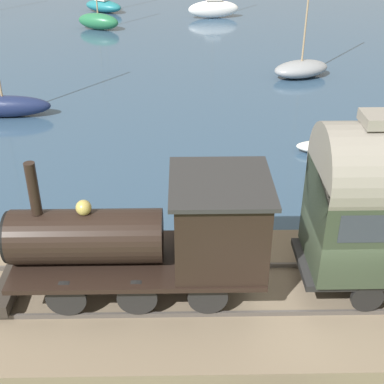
{
  "coord_description": "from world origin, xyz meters",
  "views": [
    {
      "loc": [
        -9.86,
        3.31,
        9.26
      ],
      "look_at": [
        3.8,
        3.05,
        1.41
      ],
      "focal_mm": 50.0,
      "sensor_mm": 36.0,
      "label": 1
    }
  ],
  "objects_px": {
    "sailboat_white": "(213,8)",
    "sailboat_teal": "(103,5)",
    "sailboat_navy": "(4,105)",
    "sailboat_gray": "(301,68)",
    "rowboat_near_shore": "(332,147)",
    "steam_locomotive": "(161,232)",
    "sailboat_green": "(98,21)"
  },
  "relations": [
    {
      "from": "sailboat_white",
      "to": "sailboat_teal",
      "type": "distance_m",
      "value": 9.43
    },
    {
      "from": "sailboat_navy",
      "to": "sailboat_teal",
      "type": "bearing_deg",
      "value": -5.3
    },
    {
      "from": "sailboat_teal",
      "to": "sailboat_gray",
      "type": "relative_size",
      "value": 0.79
    },
    {
      "from": "sailboat_teal",
      "to": "rowboat_near_shore",
      "type": "bearing_deg",
      "value": -122.48
    },
    {
      "from": "sailboat_white",
      "to": "sailboat_gray",
      "type": "xyz_separation_m",
      "value": [
        -15.4,
        -4.03,
        -0.22
      ]
    },
    {
      "from": "steam_locomotive",
      "to": "sailboat_green",
      "type": "distance_m",
      "value": 30.69
    },
    {
      "from": "steam_locomotive",
      "to": "sailboat_navy",
      "type": "height_order",
      "value": "sailboat_navy"
    },
    {
      "from": "sailboat_green",
      "to": "sailboat_gray",
      "type": "xyz_separation_m",
      "value": [
        -11.58,
        -12.71,
        -0.09
      ]
    },
    {
      "from": "sailboat_white",
      "to": "sailboat_teal",
      "type": "xyz_separation_m",
      "value": [
        2.44,
        9.1,
        -0.18
      ]
    },
    {
      "from": "steam_locomotive",
      "to": "sailboat_green",
      "type": "height_order",
      "value": "sailboat_green"
    },
    {
      "from": "sailboat_navy",
      "to": "sailboat_teal",
      "type": "xyz_separation_m",
      "value": [
        23.4,
        -1.62,
        0.02
      ]
    },
    {
      "from": "sailboat_navy",
      "to": "sailboat_green",
      "type": "bearing_deg",
      "value": -8.12
    },
    {
      "from": "steam_locomotive",
      "to": "rowboat_near_shore",
      "type": "relative_size",
      "value": 2.25
    },
    {
      "from": "sailboat_navy",
      "to": "sailboat_green",
      "type": "distance_m",
      "value": 17.27
    },
    {
      "from": "steam_locomotive",
      "to": "sailboat_white",
      "type": "height_order",
      "value": "sailboat_white"
    },
    {
      "from": "sailboat_green",
      "to": "sailboat_gray",
      "type": "bearing_deg",
      "value": -108.71
    },
    {
      "from": "sailboat_teal",
      "to": "sailboat_green",
      "type": "bearing_deg",
      "value": -142.99
    },
    {
      "from": "sailboat_white",
      "to": "sailboat_green",
      "type": "xyz_separation_m",
      "value": [
        -3.82,
        8.68,
        -0.13
      ]
    },
    {
      "from": "sailboat_teal",
      "to": "sailboat_gray",
      "type": "bearing_deg",
      "value": -110.47
    },
    {
      "from": "steam_locomotive",
      "to": "sailboat_green",
      "type": "xyz_separation_m",
      "value": [
        30.13,
        5.62,
        -1.65
      ]
    },
    {
      "from": "sailboat_white",
      "to": "rowboat_near_shore",
      "type": "distance_m",
      "value": 25.35
    },
    {
      "from": "steam_locomotive",
      "to": "sailboat_white",
      "type": "relative_size",
      "value": 0.98
    },
    {
      "from": "sailboat_teal",
      "to": "rowboat_near_shore",
      "type": "height_order",
      "value": "sailboat_teal"
    },
    {
      "from": "sailboat_white",
      "to": "rowboat_near_shore",
      "type": "bearing_deg",
      "value": -179.77
    },
    {
      "from": "rowboat_near_shore",
      "to": "sailboat_green",
      "type": "bearing_deg",
      "value": 35.85
    },
    {
      "from": "sailboat_gray",
      "to": "sailboat_navy",
      "type": "bearing_deg",
      "value": 89.53
    },
    {
      "from": "sailboat_gray",
      "to": "sailboat_green",
      "type": "bearing_deg",
      "value": 26.53
    },
    {
      "from": "sailboat_teal",
      "to": "sailboat_green",
      "type": "relative_size",
      "value": 1.06
    },
    {
      "from": "steam_locomotive",
      "to": "sailboat_gray",
      "type": "bearing_deg",
      "value": -20.94
    },
    {
      "from": "steam_locomotive",
      "to": "sailboat_white",
      "type": "bearing_deg",
      "value": -5.16
    },
    {
      "from": "rowboat_near_shore",
      "to": "steam_locomotive",
      "type": "bearing_deg",
      "value": 150.27
    },
    {
      "from": "steam_locomotive",
      "to": "sailboat_teal",
      "type": "relative_size",
      "value": 0.9
    }
  ]
}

